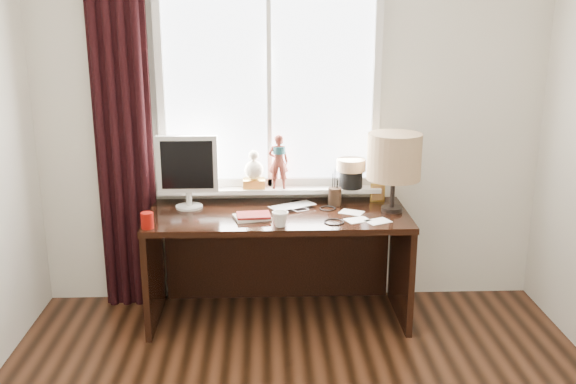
{
  "coord_description": "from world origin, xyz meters",
  "views": [
    {
      "loc": [
        -0.19,
        -2.36,
        2.02
      ],
      "look_at": [
        -0.05,
        1.25,
        1.0
      ],
      "focal_mm": 40.0,
      "sensor_mm": 36.0,
      "label": 1
    }
  ],
  "objects_px": {
    "laptop": "(292,207)",
    "desk": "(278,243)",
    "table_lamp": "(394,157)",
    "monitor": "(188,168)",
    "mug": "(280,219)",
    "red_cup": "(147,220)"
  },
  "relations": [
    {
      "from": "laptop",
      "to": "desk",
      "type": "relative_size",
      "value": 0.18
    },
    {
      "from": "desk",
      "to": "table_lamp",
      "type": "relative_size",
      "value": 3.27
    },
    {
      "from": "desk",
      "to": "monitor",
      "type": "xyz_separation_m",
      "value": [
        -0.59,
        0.04,
        0.52
      ]
    },
    {
      "from": "desk",
      "to": "monitor",
      "type": "relative_size",
      "value": 3.47
    },
    {
      "from": "mug",
      "to": "desk",
      "type": "xyz_separation_m",
      "value": [
        -0.01,
        0.37,
        -0.29
      ]
    },
    {
      "from": "mug",
      "to": "red_cup",
      "type": "height_order",
      "value": "mug"
    },
    {
      "from": "desk",
      "to": "red_cup",
      "type": "bearing_deg",
      "value": -155.09
    },
    {
      "from": "laptop",
      "to": "monitor",
      "type": "xyz_separation_m",
      "value": [
        -0.69,
        0.04,
        0.27
      ]
    },
    {
      "from": "mug",
      "to": "red_cup",
      "type": "bearing_deg",
      "value": -179.6
    },
    {
      "from": "mug",
      "to": "red_cup",
      "type": "relative_size",
      "value": 1.01
    },
    {
      "from": "monitor",
      "to": "table_lamp",
      "type": "bearing_deg",
      "value": -5.37
    },
    {
      "from": "table_lamp",
      "to": "desk",
      "type": "bearing_deg",
      "value": 173.45
    },
    {
      "from": "laptop",
      "to": "red_cup",
      "type": "bearing_deg",
      "value": 173.36
    },
    {
      "from": "table_lamp",
      "to": "monitor",
      "type": "bearing_deg",
      "value": 174.63
    },
    {
      "from": "red_cup",
      "to": "mug",
      "type": "bearing_deg",
      "value": 0.4
    },
    {
      "from": "mug",
      "to": "desk",
      "type": "distance_m",
      "value": 0.47
    },
    {
      "from": "red_cup",
      "to": "laptop",
      "type": "bearing_deg",
      "value": 22.41
    },
    {
      "from": "mug",
      "to": "monitor",
      "type": "height_order",
      "value": "monitor"
    },
    {
      "from": "red_cup",
      "to": "table_lamp",
      "type": "distance_m",
      "value": 1.61
    },
    {
      "from": "red_cup",
      "to": "monitor",
      "type": "bearing_deg",
      "value": 63.41
    },
    {
      "from": "mug",
      "to": "laptop",
      "type": "bearing_deg",
      "value": 75.94
    },
    {
      "from": "table_lamp",
      "to": "mug",
      "type": "bearing_deg",
      "value": -159.34
    }
  ]
}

